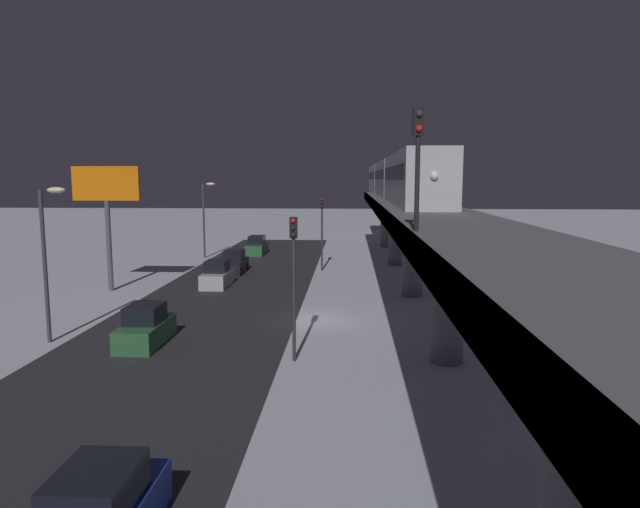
{
  "coord_description": "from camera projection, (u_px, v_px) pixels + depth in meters",
  "views": [
    {
      "loc": [
        -2.08,
        31.26,
        8.04
      ],
      "look_at": [
        0.49,
        -17.22,
        1.51
      ],
      "focal_mm": 31.55,
      "sensor_mm": 36.0,
      "label": 1
    }
  ],
  "objects": [
    {
      "name": "ground_plane",
      "position": [
        313.0,
        320.0,
        32.12
      ],
      "size": [
        240.0,
        240.0,
        0.0
      ],
      "primitive_type": "plane",
      "color": "silver"
    },
    {
      "name": "avenue_asphalt",
      "position": [
        202.0,
        319.0,
        32.46
      ],
      "size": [
        11.0,
        84.44,
        0.01
      ],
      "primitive_type": "cube",
      "color": "#28282D",
      "rests_on": "ground_plane"
    },
    {
      "name": "elevated_railway",
      "position": [
        426.0,
        226.0,
        31.07
      ],
      "size": [
        5.0,
        84.44,
        6.32
      ],
      "color": "slate",
      "rests_on": "ground_plane"
    },
    {
      "name": "subway_train",
      "position": [
        393.0,
        178.0,
        56.14
      ],
      "size": [
        2.94,
        55.47,
        3.4
      ],
      "color": "#B7BABF",
      "rests_on": "elevated_railway"
    },
    {
      "name": "rail_signal",
      "position": [
        418.0,
        147.0,
        18.17
      ],
      "size": [
        0.36,
        0.41,
        4.0
      ],
      "color": "black",
      "rests_on": "elevated_railway"
    },
    {
      "name": "sedan_black",
      "position": [
        234.0,
        264.0,
        48.35
      ],
      "size": [
        1.91,
        4.21,
        1.97
      ],
      "color": "black",
      "rests_on": "ground_plane"
    },
    {
      "name": "sedan_green",
      "position": [
        145.0,
        328.0,
        27.38
      ],
      "size": [
        1.8,
        4.1,
        1.97
      ],
      "color": "#2D6038",
      "rests_on": "ground_plane"
    },
    {
      "name": "sedan_silver",
      "position": [
        217.0,
        276.0,
        42.16
      ],
      "size": [
        1.8,
        4.0,
        1.97
      ],
      "color": "#B2B2B7",
      "rests_on": "ground_plane"
    },
    {
      "name": "sedan_green_2",
      "position": [
        257.0,
        247.0,
        60.14
      ],
      "size": [
        1.8,
        4.79,
        1.97
      ],
      "color": "#2D6038",
      "rests_on": "ground_plane"
    },
    {
      "name": "traffic_light_near",
      "position": [
        294.0,
        268.0,
        24.38
      ],
      "size": [
        0.32,
        0.44,
        6.4
      ],
      "color": "#2D2D2D",
      "rests_on": "ground_plane"
    },
    {
      "name": "traffic_light_mid",
      "position": [
        322.0,
        223.0,
        48.94
      ],
      "size": [
        0.32,
        0.44,
        6.4
      ],
      "color": "#2D2D2D",
      "rests_on": "ground_plane"
    },
    {
      "name": "commercial_billboard",
      "position": [
        107.0,
        196.0,
        39.72
      ],
      "size": [
        4.8,
        0.36,
        8.9
      ],
      "color": "#4C4C51",
      "rests_on": "ground_plane"
    },
    {
      "name": "street_lamp_near",
      "position": [
        48.0,
        246.0,
        27.19
      ],
      "size": [
        1.35,
        0.44,
        7.65
      ],
      "color": "#38383D",
      "rests_on": "ground_plane"
    },
    {
      "name": "street_lamp_far",
      "position": [
        206.0,
        211.0,
        56.88
      ],
      "size": [
        1.35,
        0.44,
        7.65
      ],
      "color": "#38383D",
      "rests_on": "ground_plane"
    }
  ]
}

